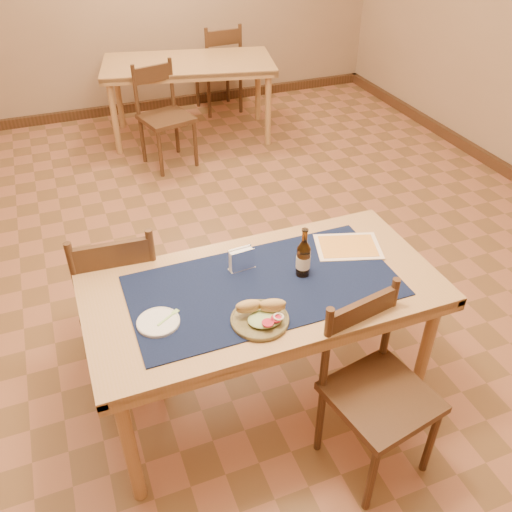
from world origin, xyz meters
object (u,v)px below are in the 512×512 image
object	(u,v)px
back_table	(189,70)
napkin_holder	(242,260)
chair_main_near	(375,387)
chair_main_far	(119,291)
beer_bottle	(303,258)
sandwich_plate	(261,316)
main_table	(264,300)

from	to	relation	value
back_table	napkin_holder	bearing A→B (deg)	-101.08
chair_main_near	chair_main_far	bearing A→B (deg)	131.68
back_table	beer_bottle	xyz separation A→B (m)	(-0.39, -3.39, 0.18)
back_table	napkin_holder	size ratio (longest dim) A/B	13.83
back_table	chair_main_far	xyz separation A→B (m)	(-1.18, -2.86, -0.19)
chair_main_far	chair_main_near	xyz separation A→B (m)	(0.92, -1.03, -0.02)
chair_main_far	napkin_holder	xyz separation A→B (m)	(0.54, -0.39, 0.33)
sandwich_plate	main_table	bearing A→B (deg)	65.24
back_table	chair_main_near	size ratio (longest dim) A/B	1.98
main_table	sandwich_plate	bearing A→B (deg)	-114.76
napkin_holder	back_table	bearing A→B (deg)	78.92
sandwich_plate	napkin_holder	distance (m)	0.37
beer_bottle	napkin_holder	xyz separation A→B (m)	(-0.25, 0.14, -0.04)
back_table	sandwich_plate	xyz separation A→B (m)	(-0.68, -3.61, 0.11)
main_table	sandwich_plate	size ratio (longest dim) A/B	6.54
sandwich_plate	beer_bottle	size ratio (longest dim) A/B	0.99
main_table	back_table	size ratio (longest dim) A/B	0.91
napkin_holder	chair_main_near	bearing A→B (deg)	-59.57
chair_main_near	beer_bottle	bearing A→B (deg)	104.50
chair_main_far	sandwich_plate	distance (m)	0.96
beer_bottle	sandwich_plate	bearing A→B (deg)	-142.66
sandwich_plate	chair_main_near	bearing A→B (deg)	-33.19
main_table	napkin_holder	bearing A→B (deg)	108.71
napkin_holder	main_table	bearing A→B (deg)	-71.29
sandwich_plate	napkin_holder	xyz separation A→B (m)	(0.05, 0.36, 0.03)
chair_main_near	napkin_holder	xyz separation A→B (m)	(-0.38, 0.64, 0.35)
sandwich_plate	beer_bottle	bearing A→B (deg)	37.34
chair_main_far	sandwich_plate	bearing A→B (deg)	-56.69
sandwich_plate	back_table	bearing A→B (deg)	79.31
chair_main_far	napkin_holder	bearing A→B (deg)	-35.84
chair_main_near	napkin_holder	world-z (taller)	chair_main_near
main_table	beer_bottle	bearing A→B (deg)	3.40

